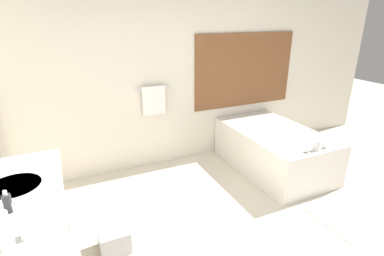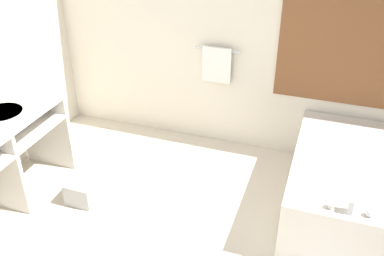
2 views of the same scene
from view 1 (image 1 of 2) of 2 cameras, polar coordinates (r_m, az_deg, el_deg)
wall_back_with_blinds at (r=4.22m, az=-3.34°, el=10.81°), size 7.40×0.13×2.70m
vanity_counter at (r=2.49m, az=-30.07°, el=-16.60°), size 0.65×1.56×0.92m
bathtub at (r=4.38m, az=15.29°, el=-3.59°), size 0.98×1.64×0.70m
water_bottle_1 at (r=1.89m, az=-32.25°, el=-16.24°), size 0.07×0.07×0.24m
water_bottle_2 at (r=1.92m, az=-29.42°, el=-14.95°), size 0.07×0.07×0.25m
soap_dispenser at (r=2.22m, az=-31.71°, el=-12.08°), size 0.05×0.05×0.15m
waste_bin at (r=3.06m, az=-14.62°, el=-19.80°), size 0.27×0.27×0.22m
bath_mat at (r=3.74m, az=26.44°, el=-15.23°), size 0.46×0.69×0.02m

